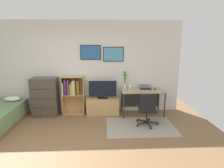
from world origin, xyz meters
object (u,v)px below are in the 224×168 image
at_px(bookshelf, 72,91).
at_px(bamboo_vase, 125,80).
at_px(desk, 142,94).
at_px(wine_glass, 130,86).
at_px(computer_mouse, 155,89).
at_px(laptop, 145,87).
at_px(tv_stand, 103,106).
at_px(office_chair, 147,109).
at_px(dresser, 45,97).
at_px(television, 103,90).

height_order(bookshelf, bamboo_vase, bamboo_vase).
height_order(desk, wine_glass, wine_glass).
bearing_deg(computer_mouse, laptop, 158.58).
xyz_separation_m(tv_stand, office_chair, (1.11, -0.92, 0.22)).
bearing_deg(bamboo_vase, dresser, -177.91).
relative_size(computer_mouse, wine_glass, 0.58).
bearing_deg(television, bamboo_vase, 7.97).
bearing_deg(laptop, wine_glass, -151.91).
relative_size(desk, office_chair, 1.40).
xyz_separation_m(computer_mouse, bamboo_vase, (-0.86, 0.16, 0.23)).
bearing_deg(bamboo_vase, television, -172.03).
relative_size(dresser, desk, 0.91).
height_order(bookshelf, office_chair, bookshelf).
relative_size(television, computer_mouse, 7.69).
xyz_separation_m(tv_stand, computer_mouse, (1.51, -0.10, 0.52)).
distance_m(dresser, wine_glass, 2.46).
distance_m(dresser, tv_stand, 1.68).
bearing_deg(bookshelf, television, -4.24).
relative_size(office_chair, laptop, 2.04).
bearing_deg(tv_stand, laptop, 0.33).
height_order(computer_mouse, wine_glass, wine_glass).
height_order(dresser, desk, dresser).
relative_size(office_chair, bamboo_vase, 1.64).
bearing_deg(bamboo_vase, office_chair, -65.14).
bearing_deg(bamboo_vase, bookshelf, -179.05).
height_order(office_chair, laptop, laptop).
distance_m(bookshelf, desk, 2.03).
distance_m(bamboo_vase, wine_glass, 0.31).
xyz_separation_m(television, wine_glass, (0.78, -0.17, 0.14)).
height_order(tv_stand, desk, desk).
xyz_separation_m(bookshelf, wine_glass, (1.67, -0.23, 0.19)).
relative_size(bamboo_vase, wine_glass, 2.90).
height_order(tv_stand, office_chair, office_chair).
height_order(dresser, computer_mouse, dresser).
bearing_deg(wine_glass, television, 167.85).
bearing_deg(bamboo_vase, tv_stand, -173.96).
xyz_separation_m(office_chair, wine_glass, (-0.33, 0.73, 0.42)).
distance_m(bookshelf, laptop, 2.14).
xyz_separation_m(office_chair, laptop, (0.14, 0.92, 0.35)).
height_order(dresser, tv_stand, dresser).
relative_size(bookshelf, computer_mouse, 10.78).
height_order(dresser, bookshelf, bookshelf).
distance_m(bookshelf, television, 0.89).
height_order(bamboo_vase, wine_glass, bamboo_vase).
bearing_deg(television, wine_glass, -12.15).
height_order(dresser, wine_glass, dresser).
xyz_separation_m(television, bamboo_vase, (0.65, 0.09, 0.25)).
relative_size(tv_stand, wine_glass, 5.24).
xyz_separation_m(tv_stand, wine_glass, (0.78, -0.19, 0.64)).
height_order(dresser, office_chair, dresser).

